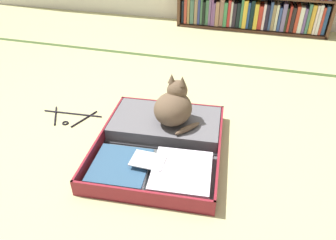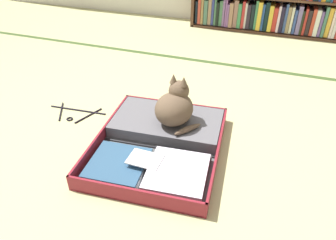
# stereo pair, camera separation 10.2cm
# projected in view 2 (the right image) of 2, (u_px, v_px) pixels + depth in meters

# --- Properties ---
(ground_plane) EXTENTS (10.00, 10.00, 0.00)m
(ground_plane) POSITION_uv_depth(u_px,v_px,m) (138.00, 143.00, 1.83)
(ground_plane) COLOR tan
(tatami_border) EXTENTS (4.80, 0.05, 0.00)m
(tatami_border) POSITION_uv_depth(u_px,v_px,m) (196.00, 60.00, 2.80)
(tatami_border) COLOR #3A5126
(tatami_border) RESTS_ON ground_plane
(open_suitcase) EXTENTS (0.73, 0.85, 0.09)m
(open_suitcase) POSITION_uv_depth(u_px,v_px,m) (162.00, 140.00, 1.79)
(open_suitcase) COLOR maroon
(open_suitcase) RESTS_ON ground_plane
(black_cat) EXTENTS (0.29, 0.28, 0.28)m
(black_cat) POSITION_uv_depth(u_px,v_px,m) (175.00, 107.00, 1.79)
(black_cat) COLOR brown
(black_cat) RESTS_ON open_suitcase
(clothes_hanger) EXTENTS (0.40, 0.22, 0.01)m
(clothes_hanger) POSITION_uv_depth(u_px,v_px,m) (75.00, 113.00, 2.08)
(clothes_hanger) COLOR black
(clothes_hanger) RESTS_ON ground_plane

